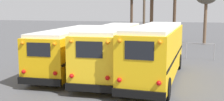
# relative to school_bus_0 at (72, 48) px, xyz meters

# --- Properties ---
(ground_plane) EXTENTS (160.00, 160.00, 0.00)m
(ground_plane) POSITION_rel_school_bus_0_xyz_m (2.92, -0.75, -1.62)
(ground_plane) COLOR #4C4C4F
(school_bus_0) EXTENTS (2.89, 10.06, 2.96)m
(school_bus_0) POSITION_rel_school_bus_0_xyz_m (0.00, 0.00, 0.00)
(school_bus_0) COLOR #EAAA0F
(school_bus_0) RESTS_ON ground
(school_bus_1) EXTENTS (2.93, 10.64, 3.18)m
(school_bus_1) POSITION_rel_school_bus_0_xyz_m (2.92, -0.15, 0.11)
(school_bus_1) COLOR yellow
(school_bus_1) RESTS_ON ground
(school_bus_2) EXTENTS (2.82, 10.12, 3.32)m
(school_bus_2) POSITION_rel_school_bus_0_xyz_m (5.84, -0.89, 0.19)
(school_bus_2) COLOR yellow
(school_bus_2) RESTS_ON ground
(utility_pole) EXTENTS (1.80, 0.27, 7.63)m
(utility_pole) POSITION_rel_school_bus_0_xyz_m (2.92, 12.96, 2.37)
(utility_pole) COLOR brown
(utility_pole) RESTS_ON ground
(fence_line) EXTENTS (13.90, 0.06, 1.42)m
(fence_line) POSITION_rel_school_bus_0_xyz_m (2.92, 7.13, -0.65)
(fence_line) COLOR #939399
(fence_line) RESTS_ON ground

